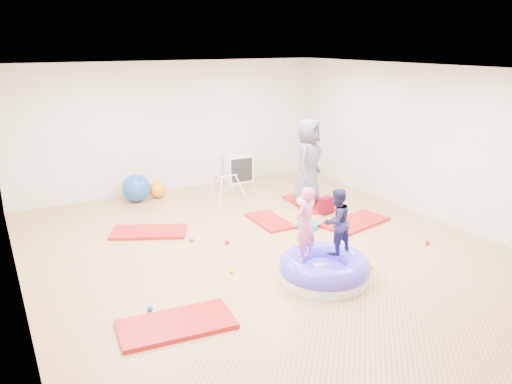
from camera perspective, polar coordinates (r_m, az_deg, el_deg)
room at (r=7.50m, az=1.12°, el=3.07°), size 7.01×8.01×2.81m
gym_mat_front_left at (r=6.08m, az=-9.07°, el=-14.70°), size 1.40×0.81×0.06m
gym_mat_mid_left at (r=8.84m, az=-12.15°, el=-4.48°), size 1.42×1.13×0.05m
gym_mat_center_back at (r=9.18m, az=1.54°, el=-3.30°), size 0.57×1.08×0.04m
gym_mat_right at (r=9.27m, az=11.28°, el=-3.41°), size 1.39×0.90×0.05m
gym_mat_rear_right at (r=10.24m, az=6.20°, el=-1.23°), size 0.61×1.22×0.05m
inflatable_cushion at (r=7.07m, az=7.80°, el=-8.70°), size 1.27×1.27×0.40m
child_pink at (r=6.72m, az=5.67°, el=-3.30°), size 0.44×0.37×1.04m
child_navy at (r=7.00m, az=9.19°, el=-2.97°), size 0.51×0.42×0.95m
adult_caregiver at (r=9.96m, az=5.96°, el=3.50°), size 0.99×0.93×1.70m
infant at (r=9.90m, az=5.74°, el=-0.98°), size 0.39×0.39×0.23m
ball_pit_balls at (r=7.70m, az=2.19°, el=-7.30°), size 4.69×2.30×0.08m
exercise_ball_blue at (r=10.55m, az=-13.53°, el=0.44°), size 0.58×0.58×0.58m
exercise_ball_orange at (r=10.75m, az=-11.19°, el=0.31°), size 0.37×0.37×0.37m
infant_play_gym at (r=10.50m, az=-3.38°, el=1.04°), size 0.65×0.61×0.49m
cube_shelf at (r=11.69m, az=-1.97°, el=2.66°), size 0.64×0.32×0.64m
balance_disc at (r=8.93m, az=5.92°, el=-3.87°), size 0.38×0.38×0.08m
backpack at (r=9.67m, az=8.02°, el=-1.54°), size 0.32×0.25×0.33m
yellow_toy at (r=6.26m, az=-4.38°, el=-13.67°), size 0.19×0.19×0.03m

